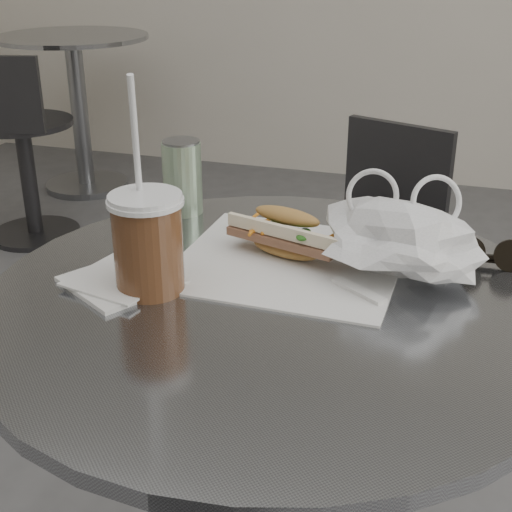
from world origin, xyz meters
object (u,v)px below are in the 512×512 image
(cafe_table, at_px, (271,460))
(chair_far, at_px, (365,280))
(sunglasses, at_px, (489,256))
(drink_can, at_px, (182,177))
(bg_table, at_px, (78,95))
(banh_mi, at_px, (286,234))
(bg_chair, at_px, (22,159))
(iced_coffee, at_px, (148,241))

(cafe_table, relative_size, chair_far, 1.06)
(chair_far, height_order, sunglasses, sunglasses)
(cafe_table, distance_m, drink_can, 0.47)
(cafe_table, xyz_separation_m, bg_table, (-1.60, 2.20, -0.00))
(banh_mi, bearing_deg, cafe_table, -66.12)
(chair_far, relative_size, drink_can, 5.83)
(bg_chair, relative_size, banh_mi, 3.43)
(drink_can, bearing_deg, bg_chair, 134.04)
(bg_chair, xyz_separation_m, drink_can, (1.25, -1.30, 0.45))
(bg_table, xyz_separation_m, banh_mi, (1.59, -2.08, 0.31))
(bg_table, bearing_deg, bg_chair, -79.76)
(bg_table, bearing_deg, banh_mi, -52.73)
(bg_table, height_order, chair_far, bg_table)
(bg_chair, bearing_deg, drink_can, -61.25)
(bg_table, bearing_deg, chair_far, -38.71)
(bg_chair, xyz_separation_m, iced_coffee, (1.32, -1.57, 0.46))
(bg_table, distance_m, chair_far, 2.05)
(cafe_table, height_order, iced_coffee, iced_coffee)
(bg_table, distance_m, drink_can, 2.41)
(cafe_table, xyz_separation_m, bg_chair, (-1.48, 1.54, -0.12))
(iced_coffee, bearing_deg, drink_can, 103.95)
(chair_far, relative_size, bg_chair, 0.93)
(iced_coffee, bearing_deg, cafe_table, 12.16)
(bg_chair, bearing_deg, chair_far, -37.99)
(bg_table, relative_size, chair_far, 1.03)
(bg_table, bearing_deg, cafe_table, -53.97)
(cafe_table, height_order, sunglasses, sunglasses)
(chair_far, bearing_deg, iced_coffee, 101.27)
(chair_far, distance_m, banh_mi, 0.93)
(chair_far, bearing_deg, bg_table, -18.46)
(sunglasses, xyz_separation_m, drink_can, (-0.49, 0.07, 0.04))
(iced_coffee, relative_size, sunglasses, 2.76)
(chair_far, distance_m, sunglasses, 0.91)
(iced_coffee, bearing_deg, chair_far, 81.02)
(chair_far, bearing_deg, banh_mi, 109.68)
(chair_far, xyz_separation_m, drink_can, (-0.22, -0.68, 0.48))
(bg_table, relative_size, drink_can, 6.00)
(bg_table, height_order, drink_can, drink_can)
(cafe_table, height_order, banh_mi, banh_mi)
(sunglasses, bearing_deg, cafe_table, -151.40)
(bg_table, distance_m, banh_mi, 2.64)
(banh_mi, bearing_deg, sunglasses, 27.29)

